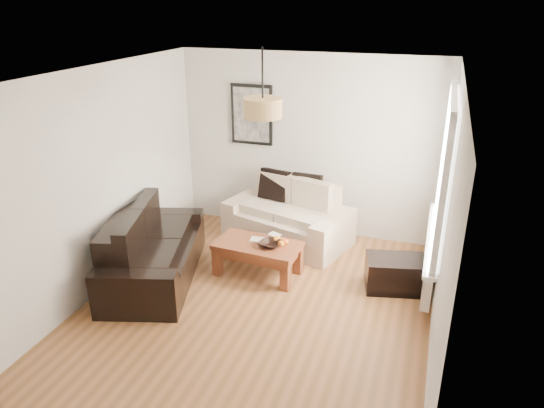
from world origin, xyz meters
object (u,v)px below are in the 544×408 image
(sofa_leather, at_px, (154,247))
(coffee_table, at_px, (258,259))
(ottoman, at_px, (395,274))
(loveseat_cream, at_px, (288,213))

(sofa_leather, xyz_separation_m, coffee_table, (1.19, 0.48, -0.20))
(sofa_leather, bearing_deg, ottoman, -93.38)
(sofa_leather, height_order, coffee_table, sofa_leather)
(coffee_table, height_order, ottoman, coffee_table)
(coffee_table, relative_size, ottoman, 1.51)
(ottoman, bearing_deg, sofa_leather, -166.77)
(loveseat_cream, distance_m, coffee_table, 1.06)
(ottoman, bearing_deg, loveseat_cream, 152.45)
(sofa_leather, height_order, ottoman, sofa_leather)
(loveseat_cream, xyz_separation_m, sofa_leather, (-1.27, -1.52, -0.01))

